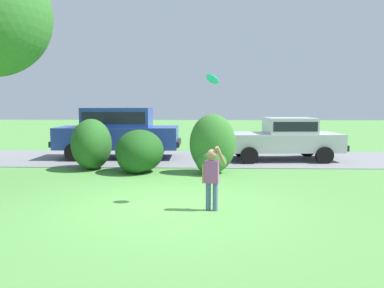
{
  "coord_description": "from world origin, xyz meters",
  "views": [
    {
      "loc": [
        0.76,
        -7.83,
        2.11
      ],
      "look_at": [
        0.45,
        1.71,
        1.1
      ],
      "focal_mm": 36.72,
      "sensor_mm": 36.0,
      "label": 1
    }
  ],
  "objects_px": {
    "parked_sedan": "(283,137)",
    "frisbee": "(212,79)",
    "parked_suv": "(118,130)",
    "child_thrower": "(212,174)"
  },
  "relations": [
    {
      "from": "parked_sedan",
      "to": "frisbee",
      "type": "relative_size",
      "value": 14.37
    },
    {
      "from": "parked_suv",
      "to": "parked_sedan",
      "type": "bearing_deg",
      "value": -3.03
    },
    {
      "from": "child_thrower",
      "to": "frisbee",
      "type": "height_order",
      "value": "frisbee"
    },
    {
      "from": "parked_suv",
      "to": "child_thrower",
      "type": "xyz_separation_m",
      "value": [
        3.42,
        -7.19,
        -0.36
      ]
    },
    {
      "from": "parked_sedan",
      "to": "frisbee",
      "type": "bearing_deg",
      "value": -113.31
    },
    {
      "from": "parked_sedan",
      "to": "child_thrower",
      "type": "bearing_deg",
      "value": -111.71
    },
    {
      "from": "parked_sedan",
      "to": "parked_suv",
      "type": "xyz_separation_m",
      "value": [
        -6.15,
        0.33,
        0.23
      ]
    },
    {
      "from": "parked_sedan",
      "to": "frisbee",
      "type": "xyz_separation_m",
      "value": [
        -2.72,
        -6.31,
        1.74
      ]
    },
    {
      "from": "parked_sedan",
      "to": "child_thrower",
      "type": "relative_size",
      "value": 3.49
    },
    {
      "from": "frisbee",
      "to": "parked_sedan",
      "type": "bearing_deg",
      "value": 66.69
    }
  ]
}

